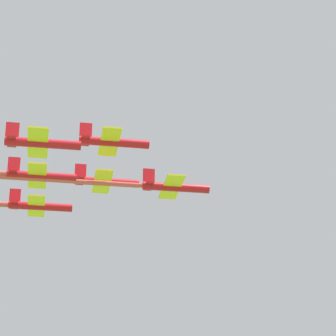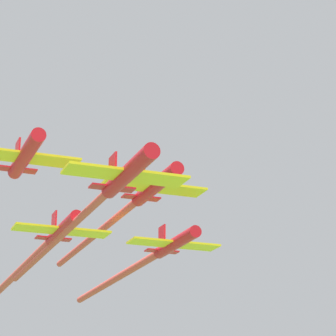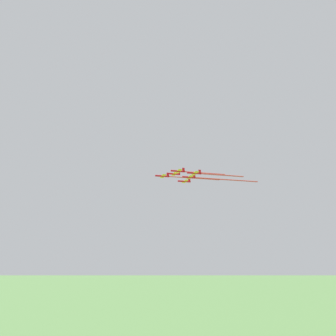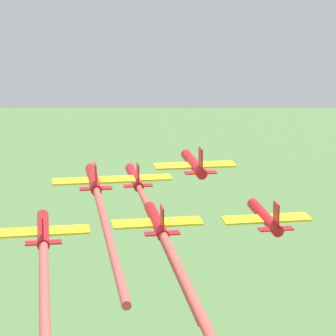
% 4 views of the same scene
% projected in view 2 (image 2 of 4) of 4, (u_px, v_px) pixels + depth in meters
% --- Properties ---
extents(jet_0, '(10.43, 10.73, 3.61)m').
position_uv_depth(jet_0, '(127.00, 173.00, 63.14)').
color(jet_0, red).
extents(jet_1, '(10.43, 10.73, 3.61)m').
position_uv_depth(jet_1, '(155.00, 186.00, 75.60)').
color(jet_1, red).
extents(jet_2, '(10.43, 10.73, 3.61)m').
position_uv_depth(jet_2, '(25.00, 156.00, 71.78)').
color(jet_2, red).
extents(jet_3, '(10.43, 10.73, 3.61)m').
position_uv_depth(jet_3, '(175.00, 243.00, 86.28)').
color(jet_3, red).
extents(jet_4, '(10.43, 10.73, 3.61)m').
position_uv_depth(jet_4, '(62.00, 230.00, 82.11)').
color(jet_4, red).
extents(smoke_trail_0, '(13.38, 39.98, 0.73)m').
position_uv_depth(smoke_trail_0, '(52.00, 244.00, 85.89)').
color(smoke_trail_0, '#D84C47').
extents(smoke_trail_1, '(10.76, 31.63, 0.78)m').
position_uv_depth(smoke_trail_1, '(93.00, 237.00, 94.48)').
color(smoke_trail_1, '#D84C47').
extents(smoke_trail_3, '(11.35, 33.13, 0.91)m').
position_uv_depth(smoke_trail_3, '(114.00, 280.00, 105.84)').
color(smoke_trail_3, '#D84C47').
extents(smoke_trail_4, '(17.39, 52.01, 0.93)m').
position_uv_depth(smoke_trail_4, '(6.00, 284.00, 110.41)').
color(smoke_trail_4, '#D84C47').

